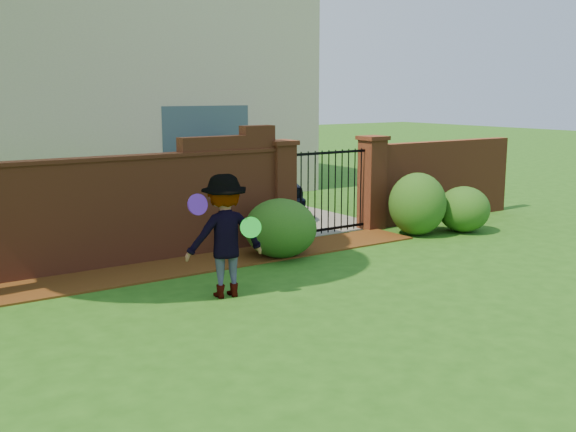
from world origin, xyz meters
TOP-DOWN VIEW (x-y plane):
  - ground at (0.00, 0.00)m, footprint 80.00×80.00m
  - mulch_bed at (-0.95, 3.34)m, footprint 11.10×1.08m
  - brick_wall at (-2.01, 4.00)m, footprint 8.70×0.31m
  - brick_wall_return at (6.60, 4.00)m, footprint 4.00×0.25m
  - pillar_left at (2.40, 4.00)m, footprint 0.50×0.50m
  - pillar_right at (4.60, 4.00)m, footprint 0.50×0.50m
  - iron_gate at (3.50, 4.00)m, footprint 1.78×0.03m
  - driveway at (3.50, 8.00)m, footprint 3.20×8.00m
  - house at (1.00, 12.00)m, footprint 12.40×6.40m
  - car at (3.36, 7.10)m, footprint 2.78×4.94m
  - shrub_left at (1.74, 3.02)m, footprint 1.21×1.21m
  - shrub_middle at (4.93, 3.04)m, footprint 1.10×1.10m
  - shrub_right at (5.90, 2.73)m, footprint 1.02×1.02m
  - man at (-0.10, 1.59)m, footprint 1.18×0.81m
  - frisbee_purple at (-0.54, 1.51)m, footprint 0.28×0.09m
  - frisbee_green at (0.13, 1.31)m, footprint 0.28×0.18m

SIDE VIEW (x-z plane):
  - ground at x=0.00m, z-range -0.01..0.00m
  - driveway at x=3.50m, z-range 0.00..0.01m
  - mulch_bed at x=-0.95m, z-range 0.00..0.03m
  - shrub_right at x=5.90m, z-range 0.00..0.91m
  - shrub_left at x=1.74m, z-range 0.00..0.99m
  - shrub_middle at x=4.93m, z-range 0.00..1.22m
  - car at x=3.36m, z-range 0.00..1.59m
  - man at x=-0.10m, z-range 0.00..1.67m
  - brick_wall_return at x=6.60m, z-range 0.00..1.70m
  - iron_gate at x=3.50m, z-range 0.05..1.65m
  - brick_wall at x=-2.01m, z-range -0.15..2.01m
  - pillar_left at x=2.40m, z-range 0.02..1.90m
  - pillar_right at x=4.60m, z-range 0.02..1.90m
  - frisbee_green at x=0.13m, z-range 0.84..1.12m
  - frisbee_purple at x=-0.54m, z-range 1.18..1.46m
  - house at x=1.00m, z-range 0.01..6.31m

